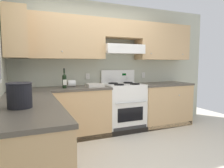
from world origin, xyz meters
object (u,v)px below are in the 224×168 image
(stove, at_px, (124,106))
(wine_bottle, at_px, (64,80))
(bucket, at_px, (20,95))
(paper_towel_roll, at_px, (71,83))
(bowl, at_px, (95,86))

(stove, height_order, wine_bottle, wine_bottle)
(stove, bearing_deg, bucket, -141.19)
(bucket, relative_size, paper_towel_roll, 1.71)
(stove, relative_size, paper_towel_roll, 8.47)
(stove, height_order, bucket, stove)
(wine_bottle, relative_size, bowl, 1.17)
(bowl, bearing_deg, stove, 7.55)
(wine_bottle, distance_m, bowl, 0.55)
(paper_towel_roll, bearing_deg, stove, -5.63)
(stove, bearing_deg, bowl, -172.45)
(bowl, relative_size, bucket, 1.21)
(stove, height_order, bowl, stove)
(wine_bottle, height_order, bucket, wine_bottle)
(stove, distance_m, paper_towel_roll, 1.14)
(wine_bottle, xyz_separation_m, bowl, (0.54, -0.02, -0.12))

